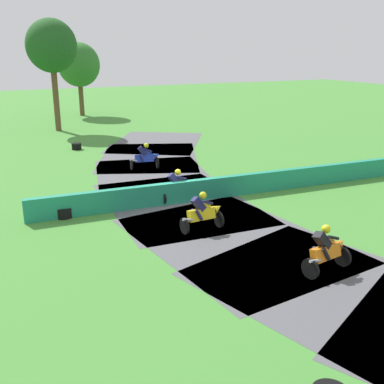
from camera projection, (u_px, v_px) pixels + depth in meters
ground_plane at (177, 203)px, 19.32m from camera, size 120.00×120.00×0.00m
track_asphalt at (209, 198)px, 19.87m from camera, size 11.47×34.88×0.01m
safety_barrier at (281, 180)px, 21.07m from camera, size 22.41×1.41×0.90m
motorcycle_lead_blue at (146, 157)px, 24.57m from camera, size 1.71×0.97×1.43m
motorcycle_chase_black at (178, 186)px, 19.39m from camera, size 1.68×0.84×1.43m
motorcycle_trailing_yellow at (203, 212)px, 16.30m from camera, size 1.68×0.78×1.43m
motorcycle_fourth_orange at (327, 250)px, 13.29m from camera, size 1.67×0.97×1.43m
tire_stack_near at (77, 146)px, 29.42m from camera, size 0.60×0.60×0.40m
tire_stack_mid_a at (64, 212)px, 17.60m from camera, size 0.64×0.64×0.40m
traffic_cone at (279, 183)px, 21.36m from camera, size 0.28×0.28×0.44m
tree_far_left at (51, 47)px, 34.34m from camera, size 3.77×3.77×8.36m
tree_far_right at (79, 65)px, 42.96m from camera, size 3.87×3.87×6.76m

